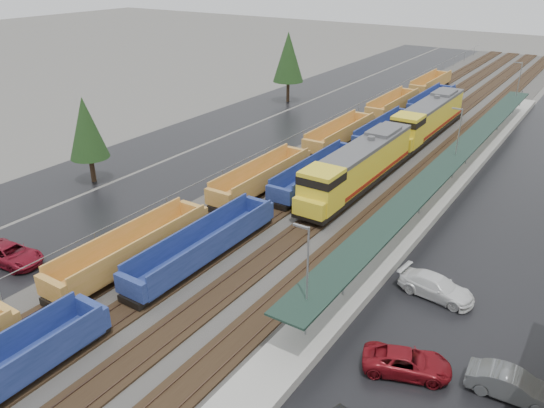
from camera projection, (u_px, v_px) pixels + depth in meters
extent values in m
cube|color=#302D2B|center=(399.00, 142.00, 67.28)|extent=(20.00, 160.00, 0.08)
cube|color=black|center=(356.00, 134.00, 70.23)|extent=(2.60, 160.00, 0.15)
cube|color=#473326|center=(352.00, 132.00, 70.55)|extent=(0.08, 160.00, 0.07)
cube|color=#473326|center=(361.00, 134.00, 69.83)|extent=(0.08, 160.00, 0.07)
cube|color=black|center=(385.00, 139.00, 68.23)|extent=(2.60, 160.00, 0.15)
cube|color=#473326|center=(380.00, 137.00, 68.55)|extent=(0.08, 160.00, 0.07)
cube|color=#473326|center=(390.00, 139.00, 67.82)|extent=(0.08, 160.00, 0.07)
cube|color=black|center=(415.00, 144.00, 66.23)|extent=(2.60, 160.00, 0.15)
cube|color=#473326|center=(409.00, 142.00, 66.54)|extent=(0.08, 160.00, 0.07)
cube|color=#473326|center=(421.00, 144.00, 65.82)|extent=(0.08, 160.00, 0.07)
cube|color=black|center=(447.00, 150.00, 64.22)|extent=(2.60, 160.00, 0.15)
cube|color=#473326|center=(441.00, 148.00, 64.54)|extent=(0.08, 160.00, 0.07)
cube|color=#473326|center=(453.00, 150.00, 63.82)|extent=(0.08, 160.00, 0.07)
cube|color=black|center=(298.00, 124.00, 74.80)|extent=(10.00, 160.00, 0.02)
cube|color=black|center=(241.00, 113.00, 79.81)|extent=(9.00, 160.00, 0.02)
cube|color=#9E9B93|center=(451.00, 181.00, 54.84)|extent=(3.00, 80.00, 0.70)
cylinder|color=gray|center=(344.00, 279.00, 35.31)|extent=(0.16, 0.16, 2.40)
cylinder|color=gray|center=(420.00, 201.00, 46.63)|extent=(0.16, 0.16, 2.40)
cylinder|color=gray|center=(467.00, 153.00, 57.96)|extent=(0.16, 0.16, 2.40)
cylinder|color=gray|center=(498.00, 121.00, 69.28)|extent=(0.16, 0.16, 2.40)
cylinder|color=gray|center=(521.00, 98.00, 80.61)|extent=(0.16, 0.16, 2.40)
cube|color=#192D25|center=(455.00, 155.00, 53.63)|extent=(2.60, 65.00, 0.15)
cylinder|color=gray|center=(307.00, 288.00, 30.64)|extent=(0.12, 0.12, 8.00)
cube|color=gray|center=(301.00, 226.00, 29.24)|extent=(1.00, 0.15, 0.12)
cylinder|color=gray|center=(457.00, 148.00, 53.29)|extent=(0.12, 0.12, 8.00)
cube|color=gray|center=(457.00, 109.00, 51.89)|extent=(1.00, 0.15, 0.12)
cylinder|color=gray|center=(517.00, 91.00, 75.95)|extent=(0.12, 0.12, 8.00)
cube|color=gray|center=(519.00, 63.00, 74.55)|extent=(1.00, 0.15, 0.12)
cylinder|color=gray|center=(96.00, 244.00, 41.43)|extent=(0.08, 0.08, 2.00)
cylinder|color=gray|center=(167.00, 208.00, 47.47)|extent=(0.08, 0.08, 2.00)
cylinder|color=gray|center=(223.00, 180.00, 53.51)|extent=(0.08, 0.08, 2.00)
cylinder|color=gray|center=(267.00, 157.00, 59.55)|extent=(0.08, 0.08, 2.00)
cylinder|color=gray|center=(303.00, 139.00, 65.59)|extent=(0.08, 0.08, 2.00)
cylinder|color=gray|center=(333.00, 123.00, 71.63)|extent=(0.08, 0.08, 2.00)
cylinder|color=gray|center=(359.00, 110.00, 77.67)|extent=(0.08, 0.08, 2.00)
cylinder|color=gray|center=(380.00, 99.00, 83.71)|extent=(0.08, 0.08, 2.00)
cylinder|color=gray|center=(399.00, 90.00, 89.75)|extent=(0.08, 0.08, 2.00)
cylinder|color=gray|center=(415.00, 81.00, 95.79)|extent=(0.08, 0.08, 2.00)
cylinder|color=gray|center=(430.00, 74.00, 101.83)|extent=(0.08, 0.08, 2.00)
cylinder|color=gray|center=(443.00, 67.00, 107.87)|extent=(0.08, 0.08, 2.00)
cylinder|color=gray|center=(454.00, 62.00, 113.91)|extent=(0.08, 0.08, 2.00)
cylinder|color=gray|center=(465.00, 56.00, 119.95)|extent=(0.08, 0.08, 2.00)
cylinder|color=gray|center=(474.00, 51.00, 125.99)|extent=(0.08, 0.08, 2.00)
cube|color=gray|center=(334.00, 116.00, 71.21)|extent=(0.05, 160.00, 0.05)
ellipsoid|color=#475844|center=(465.00, 23.00, 188.03)|extent=(154.00, 110.00, 19.80)
cylinder|color=#332316|center=(92.00, 169.00, 55.09)|extent=(0.50, 0.50, 2.70)
cone|color=black|center=(86.00, 128.00, 53.19)|extent=(3.96, 3.96, 6.30)
cylinder|color=#332316|center=(288.00, 92.00, 85.67)|extent=(0.50, 0.50, 3.30)
cone|color=black|center=(288.00, 57.00, 83.34)|extent=(4.84, 4.84, 7.70)
cube|color=black|center=(360.00, 180.00, 53.62)|extent=(3.18, 21.19, 0.42)
cube|color=yellow|center=(365.00, 161.00, 53.66)|extent=(2.97, 16.95, 3.18)
cube|color=yellow|center=(321.00, 189.00, 46.53)|extent=(3.18, 3.39, 3.60)
cube|color=black|center=(321.00, 178.00, 46.08)|extent=(3.23, 3.44, 0.74)
cube|color=yellow|center=(310.00, 208.00, 45.54)|extent=(2.97, 1.06, 1.48)
cube|color=#59595B|center=(367.00, 145.00, 52.94)|extent=(3.02, 16.95, 0.37)
cube|color=maroon|center=(351.00, 169.00, 54.95)|extent=(0.04, 16.95, 0.37)
cube|color=maroon|center=(378.00, 175.00, 53.44)|extent=(0.04, 16.95, 0.37)
cube|color=black|center=(359.00, 184.00, 53.80)|extent=(2.33, 6.36, 0.64)
cube|color=black|center=(324.00, 210.00, 48.15)|extent=(2.54, 4.24, 0.53)
cube|color=black|center=(388.00, 162.00, 59.35)|extent=(2.54, 4.24, 0.53)
cylinder|color=#59595B|center=(371.00, 139.00, 53.60)|extent=(0.74, 0.74, 0.53)
cube|color=#59595B|center=(383.00, 132.00, 56.03)|extent=(2.54, 4.24, 0.53)
cube|color=black|center=(428.00, 129.00, 69.47)|extent=(3.18, 21.19, 0.42)
cube|color=yellow|center=(432.00, 114.00, 69.51)|extent=(2.97, 16.95, 3.18)
cube|color=yellow|center=(407.00, 130.00, 62.38)|extent=(3.18, 3.39, 3.60)
cube|color=black|center=(408.00, 121.00, 61.93)|extent=(3.23, 3.44, 0.74)
cube|color=yellow|center=(400.00, 143.00, 61.39)|extent=(2.97, 1.06, 1.48)
cube|color=#59595B|center=(434.00, 101.00, 68.79)|extent=(3.02, 16.95, 0.37)
cube|color=maroon|center=(420.00, 122.00, 70.80)|extent=(0.04, 16.95, 0.37)
cube|color=maroon|center=(442.00, 125.00, 69.30)|extent=(0.04, 16.95, 0.37)
cube|color=black|center=(428.00, 132.00, 69.65)|extent=(2.33, 6.36, 0.64)
cube|color=black|center=(407.00, 147.00, 64.01)|extent=(2.54, 4.24, 0.53)
cube|color=black|center=(445.00, 119.00, 75.21)|extent=(2.54, 4.24, 0.53)
cylinder|color=#59595B|center=(437.00, 97.00, 69.46)|extent=(0.74, 0.74, 0.53)
cube|color=#59595B|center=(444.00, 93.00, 71.88)|extent=(2.54, 4.24, 0.53)
cube|color=#B78732|center=(5.00, 316.00, 32.11)|extent=(2.80, 0.54, 1.51)
cube|color=#B78732|center=(133.00, 255.00, 40.21)|extent=(2.80, 13.51, 0.27)
cube|color=#B78732|center=(120.00, 239.00, 40.47)|extent=(0.16, 13.51, 1.94)
cube|color=#B78732|center=(145.00, 248.00, 39.12)|extent=(0.16, 13.51, 1.94)
cube|color=#B78732|center=(52.00, 290.00, 34.63)|extent=(2.80, 0.54, 1.51)
cube|color=#B78732|center=(194.00, 212.00, 45.15)|extent=(2.80, 0.54, 1.51)
cube|color=black|center=(65.00, 298.00, 35.65)|extent=(2.15, 2.37, 0.54)
cube|color=black|center=(189.00, 227.00, 45.04)|extent=(2.15, 2.37, 0.54)
cube|color=#B78732|center=(262.00, 182.00, 53.25)|extent=(2.80, 13.51, 0.27)
cube|color=#B78732|center=(251.00, 170.00, 53.52)|extent=(0.16, 13.51, 1.94)
cube|color=#B78732|center=(273.00, 176.00, 52.17)|extent=(0.16, 13.51, 1.94)
cube|color=#B78732|center=(218.00, 199.00, 47.67)|extent=(2.80, 0.54, 1.51)
cube|color=#B78732|center=(298.00, 155.00, 58.20)|extent=(2.80, 0.54, 1.51)
cube|color=black|center=(224.00, 207.00, 48.70)|extent=(2.15, 2.37, 0.54)
cube|color=black|center=(294.00, 166.00, 58.09)|extent=(2.15, 2.37, 0.54)
cube|color=#B78732|center=(340.00, 138.00, 66.30)|extent=(2.80, 13.51, 0.27)
cube|color=#B78732|center=(331.00, 128.00, 66.56)|extent=(0.16, 13.51, 1.94)
cube|color=#B78732|center=(351.00, 132.00, 65.22)|extent=(0.16, 13.51, 1.94)
cube|color=#B78732|center=(313.00, 147.00, 60.72)|extent=(2.80, 0.54, 1.51)
cube|color=#B78732|center=(364.00, 119.00, 71.24)|extent=(2.80, 0.54, 1.51)
cube|color=black|center=(316.00, 154.00, 61.74)|extent=(2.15, 2.37, 0.54)
cube|color=black|center=(361.00, 128.00, 71.13)|extent=(2.15, 2.37, 0.54)
cube|color=#B78732|center=(393.00, 108.00, 79.34)|extent=(2.80, 13.51, 0.27)
cube|color=#B78732|center=(385.00, 100.00, 79.61)|extent=(0.16, 13.51, 1.94)
cube|color=#B78732|center=(402.00, 103.00, 78.26)|extent=(0.16, 13.51, 1.94)
cube|color=#B78732|center=(374.00, 113.00, 73.76)|extent=(2.80, 0.54, 1.51)
cube|color=#B78732|center=(410.00, 94.00, 84.29)|extent=(2.80, 0.54, 1.51)
cube|color=black|center=(376.00, 120.00, 74.79)|extent=(2.15, 2.37, 0.54)
cube|color=black|center=(407.00, 101.00, 84.18)|extent=(2.15, 2.37, 0.54)
cube|color=#B78732|center=(430.00, 87.00, 92.39)|extent=(2.80, 13.51, 0.27)
cube|color=#B78732|center=(424.00, 80.00, 92.65)|extent=(0.16, 13.51, 1.94)
cube|color=#B78732|center=(439.00, 82.00, 91.31)|extent=(0.16, 13.51, 1.94)
cube|color=#B78732|center=(417.00, 90.00, 86.81)|extent=(2.80, 0.54, 1.51)
cube|color=#B78732|center=(443.00, 75.00, 97.33)|extent=(2.80, 0.54, 1.51)
cube|color=black|center=(418.00, 95.00, 87.83)|extent=(2.15, 2.37, 0.54)
cube|color=black|center=(441.00, 82.00, 97.22)|extent=(2.15, 2.37, 0.54)
cube|color=navy|center=(92.00, 312.00, 32.62)|extent=(2.66, 0.51, 1.43)
cube|color=black|center=(85.00, 331.00, 32.51)|extent=(2.04, 2.25, 0.51)
cube|color=navy|center=(204.00, 250.00, 40.92)|extent=(2.66, 14.45, 0.26)
cube|color=navy|center=(191.00, 235.00, 41.17)|extent=(0.15, 14.45, 1.84)
cube|color=navy|center=(217.00, 244.00, 39.89)|extent=(0.15, 14.45, 1.84)
cube|color=navy|center=(131.00, 287.00, 35.01)|extent=(2.66, 0.51, 1.43)
cube|color=navy|center=(259.00, 207.00, 46.23)|extent=(2.66, 0.51, 1.43)
cube|color=black|center=(141.00, 295.00, 35.98)|extent=(2.04, 2.25, 0.51)
cube|color=black|center=(255.00, 221.00, 46.12)|extent=(2.04, 2.25, 0.51)
cube|color=navy|center=(318.00, 177.00, 54.54)|extent=(2.66, 14.45, 0.26)
cube|color=navy|center=(308.00, 166.00, 54.79)|extent=(0.15, 14.45, 1.84)
cube|color=navy|center=(329.00, 171.00, 53.51)|extent=(0.15, 14.45, 1.84)
cube|color=navy|center=(279.00, 195.00, 48.62)|extent=(2.66, 0.51, 1.43)
cube|color=navy|center=(350.00, 150.00, 59.84)|extent=(2.66, 0.51, 1.43)
cube|color=black|center=(283.00, 202.00, 49.59)|extent=(2.04, 2.25, 0.51)
cube|color=black|center=(347.00, 161.00, 59.74)|extent=(2.04, 2.25, 0.51)
cube|color=navy|center=(386.00, 133.00, 68.15)|extent=(2.66, 14.45, 0.26)
cube|color=navy|center=(378.00, 124.00, 68.40)|extent=(0.15, 14.45, 1.84)
cube|color=navy|center=(396.00, 128.00, 67.12)|extent=(0.15, 14.45, 1.84)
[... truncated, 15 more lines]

